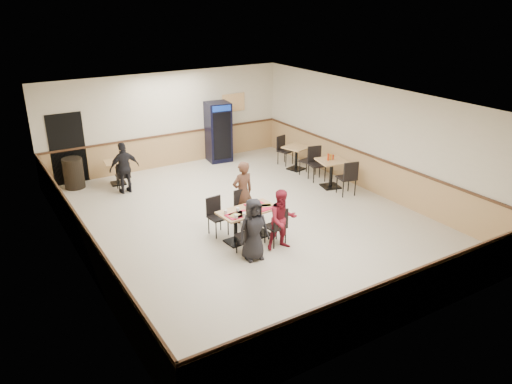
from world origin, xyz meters
TOP-DOWN VIEW (x-y plane):
  - ground at (0.00, 0.00)m, footprint 10.00×10.00m
  - room_shell at (1.78, 2.55)m, footprint 10.00×10.00m
  - main_table at (-0.49, -0.82)m, footprint 1.40×0.78m
  - main_chairs at (-0.53, -0.82)m, footprint 1.32×1.68m
  - diner_woman_left at (-0.85, -1.67)m, footprint 0.71×0.51m
  - diner_woman_right at (-0.08, -1.61)m, footprint 0.75×0.63m
  - diner_man_opposite at (-0.12, 0.03)m, footprint 0.59×0.40m
  - lone_diner at (-1.96, 3.42)m, footprint 0.88×0.41m
  - tabletop_clutter at (-0.48, -0.89)m, footprint 1.21×0.65m
  - side_table_near at (3.21, 0.71)m, footprint 0.91×0.91m
  - side_table_near_chair_south at (3.21, 0.05)m, footprint 0.57×0.57m
  - side_table_near_chair_north at (3.21, 1.36)m, footprint 0.57×0.57m
  - side_table_far at (3.27, 2.49)m, footprint 0.86×0.86m
  - side_table_far_chair_south at (3.27, 1.89)m, footprint 0.54×0.54m
  - side_table_far_chair_north at (3.27, 3.09)m, footprint 0.54×0.54m
  - condiment_caddy at (3.18, 0.76)m, footprint 0.23×0.06m
  - back_table at (-1.96, 4.20)m, footprint 0.72×0.72m
  - back_table_chair_lone at (-1.96, 3.65)m, footprint 0.45×0.45m
  - pepsi_cooler at (1.60, 4.59)m, footprint 0.83×0.83m
  - trash_bin at (-3.12, 4.55)m, footprint 0.56×0.56m

SIDE VIEW (x-z plane):
  - ground at x=0.00m, z-range 0.00..0.00m
  - back_table_chair_lone at x=-1.96m, z-range 0.00..0.88m
  - trash_bin at x=-3.12m, z-range 0.00..0.89m
  - main_chairs at x=-0.53m, z-range 0.00..0.92m
  - back_table at x=-1.96m, z-range 0.11..0.81m
  - side_table_far_chair_south at x=3.27m, z-range 0.00..0.95m
  - side_table_far_chair_north at x=3.27m, z-range 0.00..0.95m
  - main_table at x=-0.49m, z-range 0.12..0.84m
  - side_table_far at x=3.27m, z-range 0.12..0.88m
  - side_table_near_chair_south at x=3.21m, z-range 0.00..1.04m
  - side_table_near_chair_north at x=3.21m, z-range 0.00..1.04m
  - side_table_near at x=3.21m, z-range 0.14..0.95m
  - room_shell at x=1.78m, z-range -4.42..5.58m
  - diner_woman_left at x=-0.85m, z-range 0.00..1.37m
  - diner_woman_right at x=-0.08m, z-range 0.00..1.38m
  - lone_diner at x=-1.96m, z-range 0.00..1.46m
  - tabletop_clutter at x=-0.48m, z-range 0.69..0.81m
  - diner_man_opposite at x=-0.12m, z-range 0.00..1.56m
  - condiment_caddy at x=3.18m, z-range 0.81..1.01m
  - pepsi_cooler at x=1.60m, z-range 0.00..1.96m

